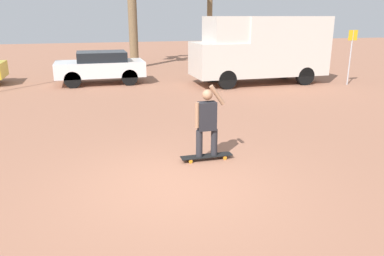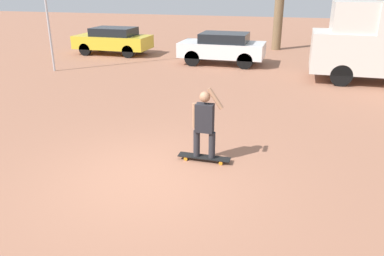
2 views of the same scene
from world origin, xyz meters
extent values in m
plane|color=#A36B51|center=(0.00, 0.00, 0.00)|extent=(80.00, 80.00, 0.00)
cube|color=black|center=(0.87, 1.02, 0.09)|extent=(1.13, 0.24, 0.02)
cylinder|color=orange|center=(0.49, 0.93, 0.04)|extent=(0.08, 0.03, 0.08)
cylinder|color=orange|center=(0.49, 1.12, 0.04)|extent=(0.08, 0.03, 0.08)
cylinder|color=orange|center=(1.26, 0.93, 0.04)|extent=(0.08, 0.03, 0.08)
cylinder|color=orange|center=(1.26, 1.12, 0.04)|extent=(0.08, 0.03, 0.08)
cylinder|color=#28282D|center=(0.71, 1.02, 0.39)|extent=(0.14, 0.14, 0.58)
cylinder|color=#28282D|center=(1.04, 1.02, 0.39)|extent=(0.14, 0.14, 0.58)
cube|color=#232328|center=(0.87, 1.02, 0.98)|extent=(0.37, 0.22, 0.60)
sphere|color=#A37556|center=(0.87, 1.02, 1.43)|extent=(0.22, 0.22, 0.22)
cylinder|color=#A37556|center=(0.66, 1.02, 1.01)|extent=(0.09, 0.09, 0.54)
cylinder|color=#A37556|center=(1.09, 1.02, 1.41)|extent=(0.35, 0.09, 0.45)
cylinder|color=black|center=(4.21, 8.60, 0.40)|extent=(0.80, 0.28, 0.80)
cylinder|color=black|center=(4.21, 10.53, 0.40)|extent=(0.80, 0.28, 0.80)
cylinder|color=black|center=(7.94, 8.60, 0.40)|extent=(0.80, 0.28, 0.80)
cylinder|color=black|center=(7.94, 10.53, 0.40)|extent=(0.80, 0.28, 0.80)
cube|color=silver|center=(4.12, 9.57, 1.14)|extent=(2.11, 2.21, 1.47)
cube|color=black|center=(3.69, 9.57, 1.43)|extent=(0.04, 1.87, 0.74)
cube|color=silver|center=(7.13, 9.57, 1.69)|extent=(3.92, 2.21, 2.58)
cube|color=silver|center=(4.43, 9.57, 2.42)|extent=(1.48, 2.03, 1.10)
cylinder|color=black|center=(-2.10, 10.59, 0.36)|extent=(0.72, 0.22, 0.72)
cylinder|color=black|center=(-2.10, 12.26, 0.36)|extent=(0.72, 0.22, 0.72)
cylinder|color=black|center=(0.33, 10.59, 0.36)|extent=(0.72, 0.22, 0.72)
cylinder|color=black|center=(0.33, 12.26, 0.36)|extent=(0.72, 0.22, 0.72)
cube|color=white|center=(-0.88, 11.43, 0.69)|extent=(3.92, 1.89, 0.66)
cube|color=black|center=(-0.78, 11.43, 1.24)|extent=(2.16, 1.66, 0.43)
cylinder|color=brown|center=(6.94, 19.33, 2.88)|extent=(0.37, 0.37, 5.76)
cylinder|color=brown|center=(1.30, 16.45, 3.75)|extent=(0.51, 0.51, 7.49)
cylinder|color=#B7B7BC|center=(9.80, 8.08, 1.20)|extent=(0.06, 0.06, 2.40)
cube|color=gold|center=(9.80, 8.06, 2.18)|extent=(0.44, 0.02, 0.44)
camera|label=1|loc=(-1.47, -6.16, 2.98)|focal=35.00mm
camera|label=2|loc=(2.61, -6.03, 3.55)|focal=35.00mm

